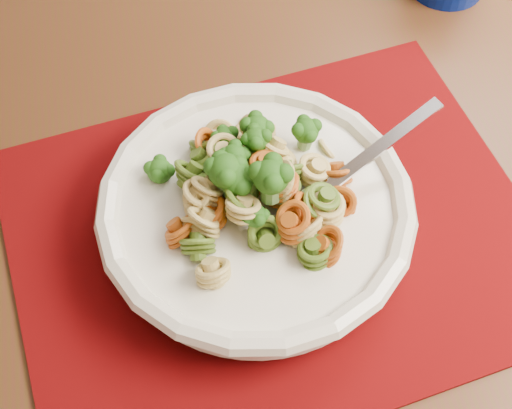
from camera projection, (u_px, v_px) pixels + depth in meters
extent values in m
cube|color=#482214|center=(282.00, 188.00, 0.67)|extent=(1.46, 0.97, 0.04)
cube|color=#590304|center=(275.00, 235.00, 0.61)|extent=(0.49, 0.41, 0.00)
cylinder|color=white|center=(256.00, 227.00, 0.61)|extent=(0.11, 0.11, 0.01)
cylinder|color=white|center=(256.00, 215.00, 0.59)|extent=(0.24, 0.24, 0.03)
torus|color=white|center=(256.00, 205.00, 0.58)|extent=(0.26, 0.26, 0.02)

